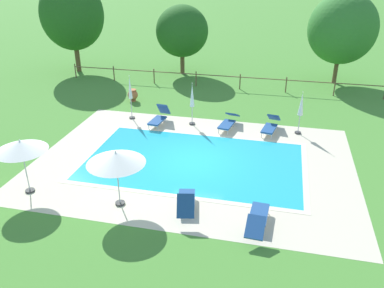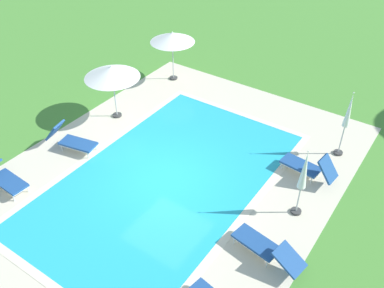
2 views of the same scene
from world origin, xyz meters
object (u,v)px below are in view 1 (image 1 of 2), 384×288
at_px(patio_umbrella_closed_row_mid_west, 130,91).
at_px(sun_lounger_north_end, 258,218).
at_px(tree_far_west, 342,29).
at_px(sun_lounger_south_near_corner, 159,117).
at_px(patio_umbrella_open_foreground, 21,146).
at_px(patio_umbrella_open_by_bench, 116,158).
at_px(patio_umbrella_closed_row_west, 192,98).
at_px(sun_lounger_north_mid, 186,201).
at_px(terracotta_urn_near_fence, 133,95).
at_px(sun_lounger_north_far, 228,122).
at_px(patio_umbrella_closed_row_centre, 301,107).
at_px(tree_west_mid, 182,31).
at_px(sun_lounger_north_near_steps, 271,125).
at_px(tree_centre, 72,14).

bearing_deg(patio_umbrella_closed_row_mid_west, sun_lounger_north_end, -47.16).
bearing_deg(tree_far_west, sun_lounger_south_near_corner, -134.49).
height_order(patio_umbrella_open_foreground, patio_umbrella_open_by_bench, patio_umbrella_open_foreground).
distance_m(sun_lounger_south_near_corner, patio_umbrella_closed_row_mid_west, 2.17).
height_order(patio_umbrella_open_by_bench, patio_umbrella_closed_row_west, patio_umbrella_closed_row_west).
height_order(sun_lounger_north_mid, terracotta_urn_near_fence, sun_lounger_north_mid).
relative_size(patio_umbrella_closed_row_mid_west, tree_far_west, 0.40).
xyz_separation_m(patio_umbrella_open_foreground, tree_far_west, (12.88, 17.77, 1.82)).
relative_size(sun_lounger_north_mid, sun_lounger_north_far, 0.90).
relative_size(sun_lounger_north_far, patio_umbrella_closed_row_west, 0.91).
height_order(patio_umbrella_open_by_bench, patio_umbrella_closed_row_centre, patio_umbrella_closed_row_centre).
xyz_separation_m(patio_umbrella_closed_row_west, tree_west_mid, (-3.03, 9.77, 1.71)).
height_order(sun_lounger_north_mid, patio_umbrella_open_foreground, patio_umbrella_open_foreground).
bearing_deg(sun_lounger_north_far, patio_umbrella_open_foreground, -129.89).
xyz_separation_m(sun_lounger_north_near_steps, sun_lounger_north_far, (-2.20, 0.03, -0.02)).
height_order(tree_far_west, tree_centre, tree_centre).
relative_size(patio_umbrella_closed_row_centre, tree_centre, 0.33).
relative_size(patio_umbrella_closed_row_west, tree_far_west, 0.38).
relative_size(patio_umbrella_closed_row_west, patio_umbrella_closed_row_mid_west, 0.94).
bearing_deg(sun_lounger_north_near_steps, sun_lounger_south_near_corner, -177.12).
distance_m(sun_lounger_south_near_corner, terracotta_urn_near_fence, 4.23).
height_order(sun_lounger_south_near_corner, tree_west_mid, tree_west_mid).
bearing_deg(sun_lounger_north_far, tree_west_mid, 117.09).
distance_m(patio_umbrella_closed_row_mid_west, patio_umbrella_closed_row_centre, 9.11).
bearing_deg(patio_umbrella_closed_row_mid_west, sun_lounger_north_far, -1.27).
xyz_separation_m(sun_lounger_north_mid, patio_umbrella_closed_row_west, (-1.60, 7.86, 1.10)).
bearing_deg(tree_centre, sun_lounger_north_end, -47.45).
bearing_deg(sun_lounger_north_far, sun_lounger_north_mid, -92.86).
relative_size(patio_umbrella_open_foreground, patio_umbrella_closed_row_centre, 0.99).
height_order(sun_lounger_north_mid, sun_lounger_north_far, sun_lounger_north_mid).
bearing_deg(patio_umbrella_closed_row_centre, sun_lounger_north_end, -99.85).
relative_size(sun_lounger_north_near_steps, tree_centre, 0.30).
distance_m(sun_lounger_north_far, sun_lounger_north_end, 8.44).
xyz_separation_m(sun_lounger_north_end, patio_umbrella_closed_row_west, (-4.17, 8.21, 1.14)).
relative_size(sun_lounger_north_far, sun_lounger_south_near_corner, 1.13).
height_order(sun_lounger_north_near_steps, patio_umbrella_closed_row_mid_west, patio_umbrella_closed_row_mid_west).
xyz_separation_m(patio_umbrella_closed_row_centre, tree_centre, (-16.80, 8.47, 2.85)).
height_order(patio_umbrella_open_by_bench, tree_far_west, tree_far_west).
xyz_separation_m(sun_lounger_north_near_steps, terracotta_urn_near_fence, (-8.69, 2.93, 0.03)).
relative_size(patio_umbrella_open_by_bench, patio_umbrella_closed_row_centre, 0.98).
bearing_deg(sun_lounger_north_far, sun_lounger_north_end, -75.03).
bearing_deg(sun_lounger_south_near_corner, sun_lounger_north_end, -52.88).
distance_m(sun_lounger_north_mid, patio_umbrella_closed_row_centre, 8.94).
height_order(sun_lounger_north_end, patio_umbrella_closed_row_west, patio_umbrella_closed_row_west).
distance_m(sun_lounger_north_far, patio_umbrella_open_foreground, 10.49).
distance_m(sun_lounger_north_near_steps, sun_lounger_north_end, 8.12).
height_order(sun_lounger_north_far, tree_far_west, tree_far_west).
height_order(patio_umbrella_closed_row_mid_west, tree_centre, tree_centre).
distance_m(tree_west_mid, tree_centre, 8.33).
bearing_deg(patio_umbrella_closed_row_mid_west, tree_centre, 132.27).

